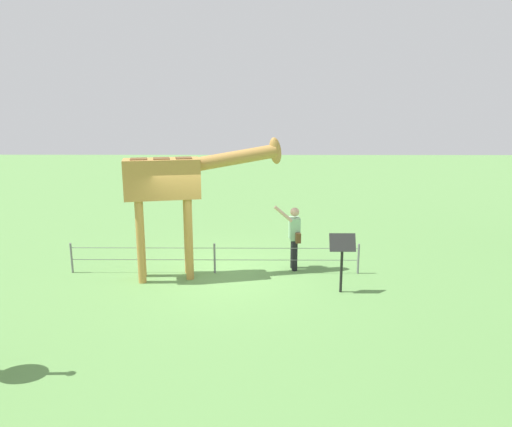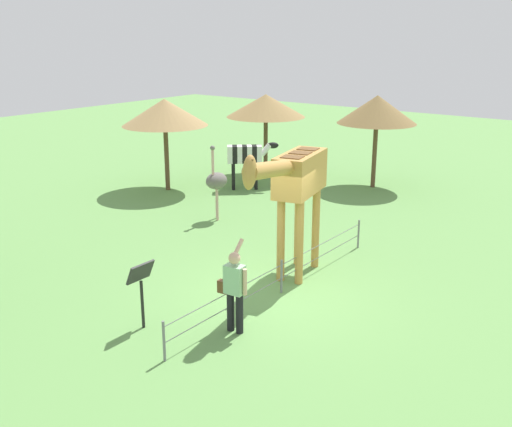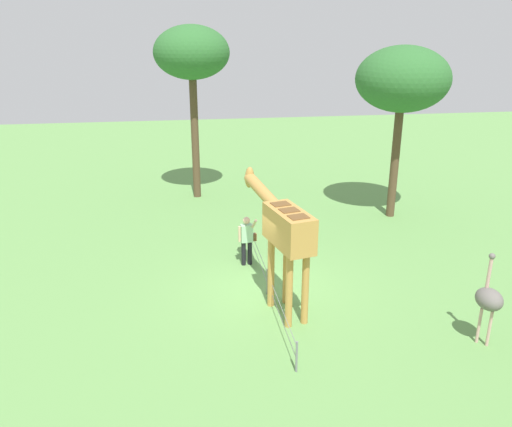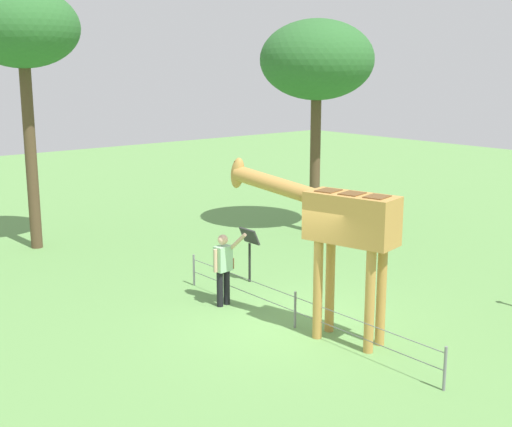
# 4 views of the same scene
# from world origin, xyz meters

# --- Properties ---
(ground_plane) EXTENTS (60.00, 60.00, 0.00)m
(ground_plane) POSITION_xyz_m (0.00, 0.00, 0.00)
(ground_plane) COLOR #60934C
(giraffe) EXTENTS (3.71, 1.28, 3.30)m
(giraffe) POSITION_xyz_m (-0.84, -0.15, 2.24)
(giraffe) COLOR #BC8942
(giraffe) RESTS_ON ground_plane
(visitor) EXTENTS (0.67, 0.58, 1.67)m
(visitor) POSITION_xyz_m (1.95, 0.39, 0.90)
(visitor) COLOR black
(visitor) RESTS_ON ground_plane
(info_sign) EXTENTS (0.56, 0.21, 1.32)m
(info_sign) POSITION_xyz_m (2.88, -1.09, 0.95)
(info_sign) COLOR black
(info_sign) RESTS_ON ground_plane
(wire_fence) EXTENTS (7.05, 0.05, 0.75)m
(wire_fence) POSITION_xyz_m (0.00, 0.10, 0.40)
(wire_fence) COLOR slate
(wire_fence) RESTS_ON ground_plane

